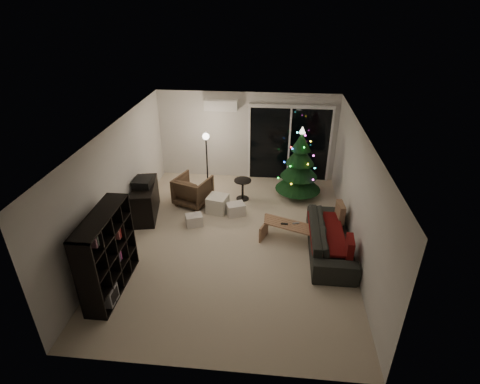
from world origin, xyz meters
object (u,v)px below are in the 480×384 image
Objects in this scene: armchair at (193,190)px; christmas_tree at (300,163)px; coffee_table at (291,232)px; bookshelf at (97,253)px; media_cabinet at (146,200)px; sofa at (331,238)px.

armchair is 2.83m from christmas_tree.
armchair is at bearing 171.37° from coffee_table.
bookshelf is at bearing -133.51° from christmas_tree.
media_cabinet reaches higher than sofa.
media_cabinet is 3.56m from coffee_table.
christmas_tree is (-0.59, 2.38, 0.64)m from sofa.
media_cabinet is 0.59× the size of sofa.
bookshelf reaches higher than media_cabinet.
bookshelf is 4.00m from coffee_table.
christmas_tree is (0.22, 2.05, 0.77)m from coffee_table.
coffee_table is at bearing -96.21° from christmas_tree.
media_cabinet is 1.05× the size of coffee_table.
armchair is 0.66× the size of coffee_table.
bookshelf is 3.43m from armchair.
media_cabinet is 1.23m from armchair.
coffee_table is at bearing 6.57° from bookshelf.
christmas_tree reaches higher than coffee_table.
media_cabinet is at bearing 68.48° from bookshelf.
armchair is 3.71m from sofa.
armchair is 2.84m from coffee_table.
sofa is (3.28, -1.72, -0.05)m from armchair.
armchair is at bearing -166.23° from christmas_tree.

